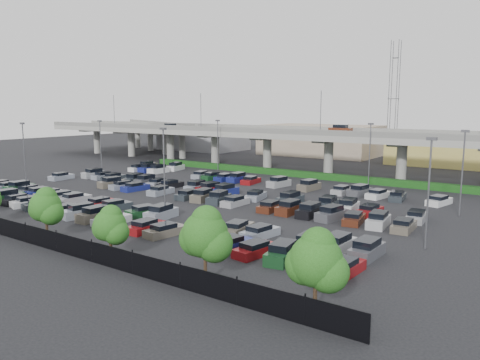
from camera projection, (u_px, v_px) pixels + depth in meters
The scene contains 10 objects.
ground at pixel (204, 196), 68.29m from camera, with size 280.00×280.00×0.00m, color black.
overpass at pixel (305, 137), 93.16m from camera, with size 150.00×13.00×15.80m.
on_ramp at pixel (158, 128), 131.63m from camera, with size 50.93×30.13×8.80m.
hedge at pixel (288, 173), 88.38m from camera, with size 66.00×1.60×1.10m, color #123A11.
fence at pixel (20, 232), 45.58m from camera, with size 70.00×0.10×2.00m.
tree_row at pixel (36, 204), 45.93m from camera, with size 65.07×3.66×5.94m.
parked_cars at pixel (186, 196), 65.54m from camera, with size 63.02×41.69×1.67m.
light_poles at pixel (191, 151), 71.28m from camera, with size 66.90×48.38×10.30m.
distant_buildings at pixel (411, 146), 110.56m from camera, with size 138.00×24.00×9.00m.
comm_tower at pixel (394, 96), 123.32m from camera, with size 2.40×2.40×30.00m.
Camera 1 is at (43.01, -51.76, 12.99)m, focal length 35.00 mm.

